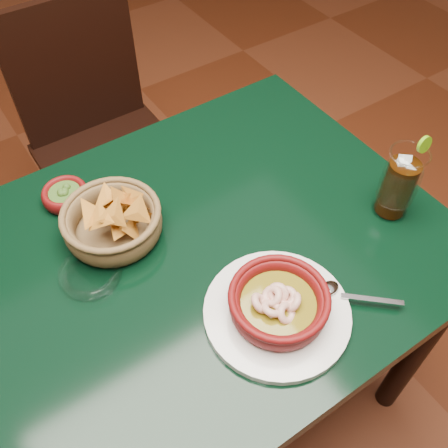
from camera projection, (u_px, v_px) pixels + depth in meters
ground at (184, 403)px, 1.57m from camera, size 7.00×7.00×0.00m
dining_table at (165, 293)px, 1.07m from camera, size 1.20×0.80×0.75m
dining_chair at (103, 138)px, 1.61m from camera, size 0.43×0.43×0.92m
shrimp_plate at (278, 305)px, 0.90m from camera, size 0.34×0.27×0.07m
chip_basket at (113, 222)px, 1.02m from camera, size 0.24×0.24×0.15m
guacamole_ramekin at (65, 195)px, 1.09m from camera, size 0.12×0.12×0.04m
cola_drink at (399, 184)px, 1.03m from camera, size 0.16×0.16×0.19m
glass_ashtray at (90, 274)px, 0.96m from camera, size 0.13×0.13×0.03m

